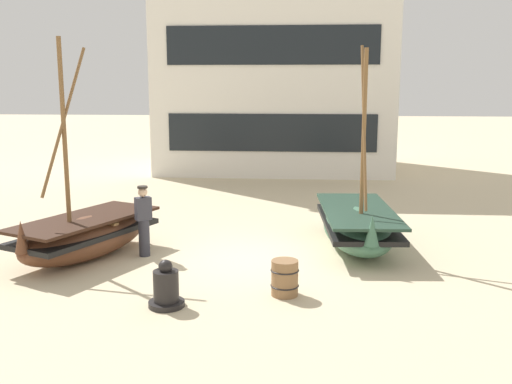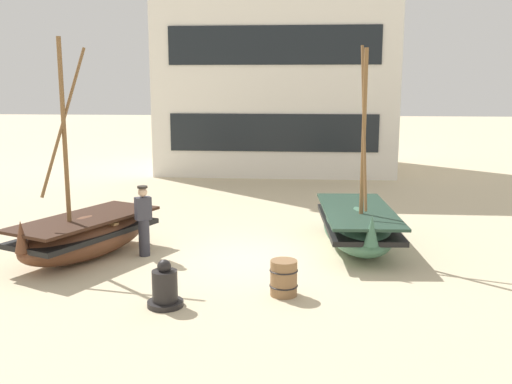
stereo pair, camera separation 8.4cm
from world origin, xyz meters
name	(u,v)px [view 2 (the right image)]	position (x,y,z in m)	size (l,w,h in m)	color
ground_plane	(252,259)	(0.00, 0.00, 0.00)	(120.00, 120.00, 0.00)	beige
fishing_boat_near_left	(85,235)	(-3.90, -0.28, 0.56)	(2.88, 3.99, 5.03)	brown
fishing_boat_centre_large	(357,225)	(2.52, 1.24, 0.54)	(1.94, 4.33, 4.93)	#427056
fisherman_by_hull	(144,222)	(-2.58, 0.02, 0.83)	(0.42, 0.39, 1.68)	#33333D
capstan_winch	(165,288)	(-1.33, -3.09, 0.34)	(0.67, 0.67, 0.89)	black
wooden_barrel	(284,278)	(0.82, -2.34, 0.35)	(0.56, 0.56, 0.70)	olive
harbor_building_main	(278,50)	(-0.15, 14.89, 5.54)	(10.87, 6.99, 11.07)	white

